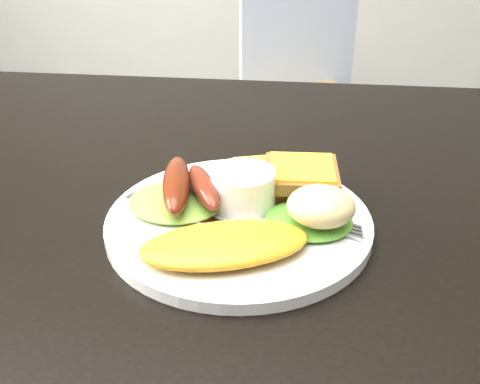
{
  "coord_description": "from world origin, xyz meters",
  "views": [
    {
      "loc": [
        0.09,
        -0.47,
        1.03
      ],
      "look_at": [
        0.04,
        -0.03,
        0.78
      ],
      "focal_mm": 42.0,
      "sensor_mm": 36.0,
      "label": 1
    }
  ],
  "objects_px": {
    "dining_table": "(206,222)",
    "person": "(303,27)",
    "dining_chair": "(294,106)",
    "plate": "(239,222)"
  },
  "relations": [
    {
      "from": "dining_table",
      "to": "person",
      "type": "height_order",
      "value": "person"
    },
    {
      "from": "person",
      "to": "plate",
      "type": "relative_size",
      "value": 6.78
    },
    {
      "from": "dining_table",
      "to": "person",
      "type": "bearing_deg",
      "value": 79.24
    },
    {
      "from": "dining_table",
      "to": "dining_chair",
      "type": "xyz_separation_m",
      "value": [
        0.07,
        1.1,
        -0.28
      ]
    },
    {
      "from": "dining_chair",
      "to": "plate",
      "type": "height_order",
      "value": "plate"
    },
    {
      "from": "person",
      "to": "dining_table",
      "type": "bearing_deg",
      "value": 66.15
    },
    {
      "from": "dining_table",
      "to": "dining_chair",
      "type": "distance_m",
      "value": 1.14
    },
    {
      "from": "dining_table",
      "to": "plate",
      "type": "distance_m",
      "value": 0.06
    },
    {
      "from": "dining_chair",
      "to": "person",
      "type": "bearing_deg",
      "value": -109.52
    },
    {
      "from": "dining_table",
      "to": "person",
      "type": "relative_size",
      "value": 0.73
    }
  ]
}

